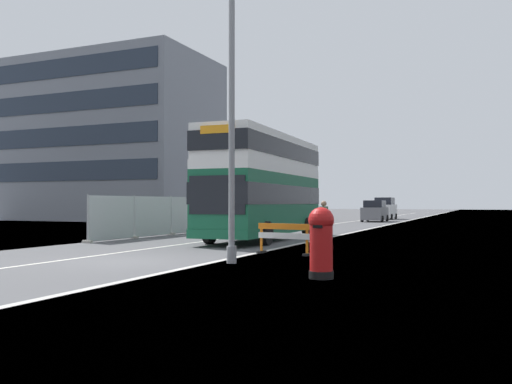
{
  "coord_description": "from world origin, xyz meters",
  "views": [
    {
      "loc": [
        10.22,
        -13.62,
        1.76
      ],
      "look_at": [
        1.41,
        6.85,
        2.2
      ],
      "focal_mm": 38.53,
      "sensor_mm": 36.0,
      "label": 1
    }
  ],
  "objects_px": {
    "lamppost_foreground": "(232,113)",
    "pedestrian_at_kerb": "(324,224)",
    "car_receding_mid": "(375,212)",
    "car_receding_far": "(385,209)",
    "roadworks_barrier": "(284,235)",
    "double_decker_bus": "(264,185)",
    "red_pillar_postbox": "(321,239)",
    "car_oncoming_near": "(301,212)"
  },
  "relations": [
    {
      "from": "lamppost_foreground",
      "to": "pedestrian_at_kerb",
      "type": "height_order",
      "value": "lamppost_foreground"
    },
    {
      "from": "car_receding_mid",
      "to": "car_receding_far",
      "type": "distance_m",
      "value": 8.27
    },
    {
      "from": "lamppost_foreground",
      "to": "roadworks_barrier",
      "type": "relative_size",
      "value": 4.69
    },
    {
      "from": "lamppost_foreground",
      "to": "car_receding_far",
      "type": "height_order",
      "value": "lamppost_foreground"
    },
    {
      "from": "roadworks_barrier",
      "to": "pedestrian_at_kerb",
      "type": "distance_m",
      "value": 3.02
    },
    {
      "from": "lamppost_foreground",
      "to": "double_decker_bus",
      "type": "bearing_deg",
      "value": 107.12
    },
    {
      "from": "lamppost_foreground",
      "to": "car_receding_mid",
      "type": "bearing_deg",
      "value": 94.74
    },
    {
      "from": "roadworks_barrier",
      "to": "double_decker_bus",
      "type": "bearing_deg",
      "value": 117.54
    },
    {
      "from": "double_decker_bus",
      "to": "red_pillar_postbox",
      "type": "distance_m",
      "value": 13.59
    },
    {
      "from": "double_decker_bus",
      "to": "car_oncoming_near",
      "type": "height_order",
      "value": "double_decker_bus"
    },
    {
      "from": "lamppost_foreground",
      "to": "car_oncoming_near",
      "type": "distance_m",
      "value": 28.26
    },
    {
      "from": "roadworks_barrier",
      "to": "car_oncoming_near",
      "type": "height_order",
      "value": "car_oncoming_near"
    },
    {
      "from": "red_pillar_postbox",
      "to": "car_receding_mid",
      "type": "distance_m",
      "value": 39.58
    },
    {
      "from": "double_decker_bus",
      "to": "pedestrian_at_kerb",
      "type": "bearing_deg",
      "value": -42.44
    },
    {
      "from": "roadworks_barrier",
      "to": "lamppost_foreground",
      "type": "bearing_deg",
      "value": -97.7
    },
    {
      "from": "roadworks_barrier",
      "to": "pedestrian_at_kerb",
      "type": "height_order",
      "value": "pedestrian_at_kerb"
    },
    {
      "from": "car_oncoming_near",
      "to": "car_receding_mid",
      "type": "distance_m",
      "value": 10.59
    },
    {
      "from": "roadworks_barrier",
      "to": "pedestrian_at_kerb",
      "type": "bearing_deg",
      "value": 79.31
    },
    {
      "from": "car_receding_mid",
      "to": "red_pillar_postbox",
      "type": "bearing_deg",
      "value": -80.72
    },
    {
      "from": "lamppost_foreground",
      "to": "car_oncoming_near",
      "type": "xyz_separation_m",
      "value": [
        -7.01,
        27.17,
        -3.38
      ]
    },
    {
      "from": "car_oncoming_near",
      "to": "car_receding_mid",
      "type": "bearing_deg",
      "value": 68.15
    },
    {
      "from": "double_decker_bus",
      "to": "lamppost_foreground",
      "type": "xyz_separation_m",
      "value": [
        3.03,
        -9.83,
        1.75
      ]
    },
    {
      "from": "double_decker_bus",
      "to": "car_oncoming_near",
      "type": "xyz_separation_m",
      "value": [
        -3.98,
        17.34,
        -1.63
      ]
    },
    {
      "from": "car_receding_mid",
      "to": "car_receding_far",
      "type": "bearing_deg",
      "value": 93.72
    },
    {
      "from": "roadworks_barrier",
      "to": "car_receding_far",
      "type": "height_order",
      "value": "car_receding_far"
    },
    {
      "from": "red_pillar_postbox",
      "to": "car_receding_far",
      "type": "height_order",
      "value": "car_receding_far"
    },
    {
      "from": "red_pillar_postbox",
      "to": "roadworks_barrier",
      "type": "bearing_deg",
      "value": 118.75
    },
    {
      "from": "roadworks_barrier",
      "to": "car_receding_far",
      "type": "bearing_deg",
      "value": 95.48
    },
    {
      "from": "double_decker_bus",
      "to": "car_receding_far",
      "type": "distance_m",
      "value": 35.46
    },
    {
      "from": "lamppost_foreground",
      "to": "car_receding_mid",
      "type": "distance_m",
      "value": 37.29
    },
    {
      "from": "car_receding_mid",
      "to": "car_receding_far",
      "type": "xyz_separation_m",
      "value": [
        -0.54,
        8.25,
        0.15
      ]
    },
    {
      "from": "car_receding_far",
      "to": "lamppost_foreground",
      "type": "bearing_deg",
      "value": -85.45
    },
    {
      "from": "roadworks_barrier",
      "to": "car_receding_far",
      "type": "relative_size",
      "value": 0.43
    },
    {
      "from": "double_decker_bus",
      "to": "car_receding_far",
      "type": "bearing_deg",
      "value": 90.93
    },
    {
      "from": "double_decker_bus",
      "to": "red_pillar_postbox",
      "type": "height_order",
      "value": "double_decker_bus"
    },
    {
      "from": "car_receding_far",
      "to": "car_oncoming_near",
      "type": "bearing_deg",
      "value": -100.66
    },
    {
      "from": "double_decker_bus",
      "to": "car_receding_mid",
      "type": "relative_size",
      "value": 2.66
    },
    {
      "from": "car_oncoming_near",
      "to": "lamppost_foreground",
      "type": "bearing_deg",
      "value": -75.54
    },
    {
      "from": "red_pillar_postbox",
      "to": "pedestrian_at_kerb",
      "type": "distance_m",
      "value": 8.54
    },
    {
      "from": "car_receding_mid",
      "to": "car_receding_far",
      "type": "relative_size",
      "value": 0.89
    },
    {
      "from": "red_pillar_postbox",
      "to": "car_oncoming_near",
      "type": "bearing_deg",
      "value": 109.45
    },
    {
      "from": "roadworks_barrier",
      "to": "car_oncoming_near",
      "type": "relative_size",
      "value": 0.48
    }
  ]
}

